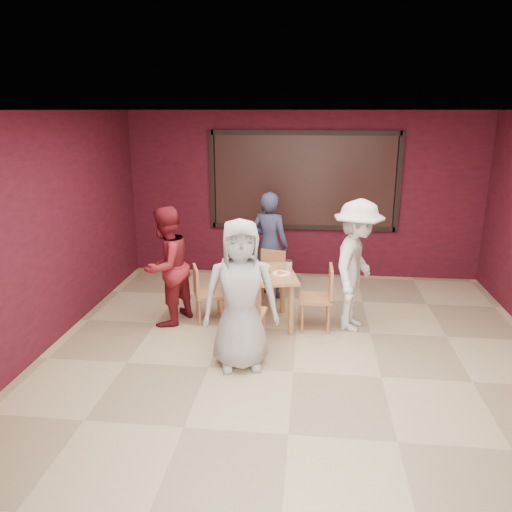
# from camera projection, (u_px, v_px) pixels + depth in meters

# --- Properties ---
(floor) EXTENTS (7.00, 7.00, 0.00)m
(floor) POSITION_uv_depth(u_px,v_px,m) (293.00, 372.00, 5.54)
(floor) COLOR #C3B287
(floor) RESTS_ON ground
(window_blinds) EXTENTS (3.00, 0.02, 1.50)m
(window_blinds) POSITION_uv_depth(u_px,v_px,m) (304.00, 181.00, 8.37)
(window_blinds) COLOR black
(dining_table) EXTENTS (1.10, 1.10, 0.89)m
(dining_table) POSITION_uv_depth(u_px,v_px,m) (259.00, 279.00, 6.60)
(dining_table) COLOR #B27449
(dining_table) RESTS_ON floor
(chair_front) EXTENTS (0.48, 0.48, 0.91)m
(chair_front) POSITION_uv_depth(u_px,v_px,m) (245.00, 311.00, 5.90)
(chair_front) COLOR #C4784C
(chair_front) RESTS_ON floor
(chair_back) EXTENTS (0.49, 0.49, 0.80)m
(chair_back) POSITION_uv_depth(u_px,v_px,m) (270.00, 274.00, 7.40)
(chair_back) COLOR #C4784C
(chair_back) RESTS_ON floor
(chair_left) EXTENTS (0.49, 0.49, 0.79)m
(chair_left) POSITION_uv_depth(u_px,v_px,m) (204.00, 290.00, 6.76)
(chair_left) COLOR #C4784C
(chair_left) RESTS_ON floor
(chair_right) EXTENTS (0.43, 0.43, 0.86)m
(chair_right) POSITION_uv_depth(u_px,v_px,m) (321.00, 294.00, 6.51)
(chair_right) COLOR #C4784C
(chair_right) RESTS_ON floor
(diner_front) EXTENTS (0.93, 0.71, 1.70)m
(diner_front) POSITION_uv_depth(u_px,v_px,m) (241.00, 295.00, 5.46)
(diner_front) COLOR #A8A8A8
(diner_front) RESTS_ON floor
(diner_back) EXTENTS (0.70, 0.58, 1.64)m
(diner_back) POSITION_uv_depth(u_px,v_px,m) (270.00, 245.00, 7.61)
(diner_back) COLOR #2B2F4D
(diner_back) RESTS_ON floor
(diner_left) EXTENTS (0.85, 0.95, 1.60)m
(diner_left) POSITION_uv_depth(u_px,v_px,m) (166.00, 266.00, 6.62)
(diner_left) COLOR maroon
(diner_left) RESTS_ON floor
(diner_right) EXTENTS (0.95, 1.26, 1.73)m
(diner_right) POSITION_uv_depth(u_px,v_px,m) (357.00, 266.00, 6.44)
(diner_right) COLOR silver
(diner_right) RESTS_ON floor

